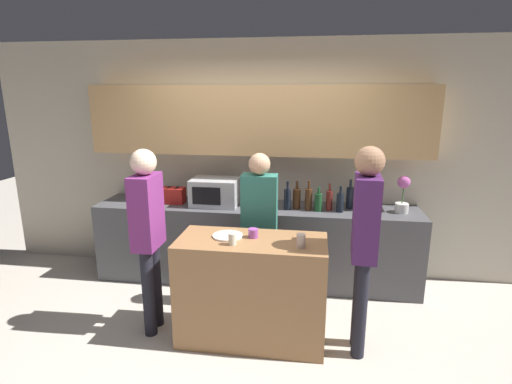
{
  "coord_description": "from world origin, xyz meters",
  "views": [
    {
      "loc": [
        0.64,
        -2.84,
        2.13
      ],
      "look_at": [
        0.14,
        0.51,
        1.27
      ],
      "focal_mm": 28.0,
      "sensor_mm": 36.0,
      "label": 1
    }
  ],
  "objects_px": {
    "cup_2": "(233,239)",
    "person_left": "(148,227)",
    "bottle_2": "(309,199)",
    "bottle_4": "(329,200)",
    "toaster": "(173,195)",
    "potted_plant": "(403,194)",
    "microwave": "(215,192)",
    "cup_1": "(253,233)",
    "person_right": "(365,234)",
    "bottle_1": "(297,198)",
    "person_center": "(259,219)",
    "bottle_6": "(350,197)",
    "bottle_5": "(340,202)",
    "bottle_0": "(287,199)",
    "bottle_3": "(318,202)",
    "cup_0": "(301,241)",
    "plate_on_island": "(228,236)"
  },
  "relations": [
    {
      "from": "bottle_0",
      "to": "bottle_4",
      "type": "xyz_separation_m",
      "value": [
        0.45,
        0.04,
        -0.01
      ]
    },
    {
      "from": "bottle_5",
      "to": "cup_2",
      "type": "bearing_deg",
      "value": -127.74
    },
    {
      "from": "cup_1",
      "to": "cup_2",
      "type": "bearing_deg",
      "value": -126.06
    },
    {
      "from": "cup_1",
      "to": "person_left",
      "type": "height_order",
      "value": "person_left"
    },
    {
      "from": "potted_plant",
      "to": "bottle_0",
      "type": "distance_m",
      "value": 1.21
    },
    {
      "from": "toaster",
      "to": "cup_0",
      "type": "distance_m",
      "value": 1.95
    },
    {
      "from": "bottle_1",
      "to": "cup_1",
      "type": "relative_size",
      "value": 3.62
    },
    {
      "from": "plate_on_island",
      "to": "cup_2",
      "type": "distance_m",
      "value": 0.2
    },
    {
      "from": "cup_1",
      "to": "person_right",
      "type": "bearing_deg",
      "value": -6.6
    },
    {
      "from": "bottle_5",
      "to": "toaster",
      "type": "bearing_deg",
      "value": 177.74
    },
    {
      "from": "bottle_3",
      "to": "cup_0",
      "type": "xyz_separation_m",
      "value": [
        -0.14,
        -1.17,
        -0.01
      ]
    },
    {
      "from": "bottle_2",
      "to": "bottle_4",
      "type": "relative_size",
      "value": 1.1
    },
    {
      "from": "plate_on_island",
      "to": "bottle_5",
      "type": "bearing_deg",
      "value": 45.27
    },
    {
      "from": "bottle_6",
      "to": "toaster",
      "type": "bearing_deg",
      "value": -177.95
    },
    {
      "from": "microwave",
      "to": "bottle_1",
      "type": "height_order",
      "value": "bottle_1"
    },
    {
      "from": "cup_2",
      "to": "person_left",
      "type": "height_order",
      "value": "person_left"
    },
    {
      "from": "bottle_4",
      "to": "cup_1",
      "type": "relative_size",
      "value": 3.47
    },
    {
      "from": "potted_plant",
      "to": "bottle_4",
      "type": "xyz_separation_m",
      "value": [
        -0.76,
        -0.03,
        -0.08
      ]
    },
    {
      "from": "cup_2",
      "to": "person_right",
      "type": "bearing_deg",
      "value": 4.61
    },
    {
      "from": "bottle_5",
      "to": "cup_1",
      "type": "bearing_deg",
      "value": -128.05
    },
    {
      "from": "microwave",
      "to": "person_center",
      "type": "height_order",
      "value": "person_center"
    },
    {
      "from": "bottle_4",
      "to": "potted_plant",
      "type": "bearing_deg",
      "value": 2.16
    },
    {
      "from": "bottle_5",
      "to": "bottle_6",
      "type": "relative_size",
      "value": 0.87
    },
    {
      "from": "potted_plant",
      "to": "person_center",
      "type": "bearing_deg",
      "value": -158.09
    },
    {
      "from": "toaster",
      "to": "potted_plant",
      "type": "xyz_separation_m",
      "value": [
        2.52,
        -0.0,
        0.11
      ]
    },
    {
      "from": "bottle_1",
      "to": "bottle_2",
      "type": "height_order",
      "value": "bottle_2"
    },
    {
      "from": "bottle_6",
      "to": "bottle_5",
      "type": "bearing_deg",
      "value": -127.47
    },
    {
      "from": "bottle_4",
      "to": "cup_1",
      "type": "height_order",
      "value": "bottle_4"
    },
    {
      "from": "potted_plant",
      "to": "cup_1",
      "type": "distance_m",
      "value": 1.78
    },
    {
      "from": "bottle_2",
      "to": "cup_2",
      "type": "xyz_separation_m",
      "value": [
        -0.58,
        -1.2,
        -0.04
      ]
    },
    {
      "from": "cup_2",
      "to": "person_right",
      "type": "height_order",
      "value": "person_right"
    },
    {
      "from": "bottle_3",
      "to": "bottle_4",
      "type": "xyz_separation_m",
      "value": [
        0.12,
        0.04,
        0.01
      ]
    },
    {
      "from": "potted_plant",
      "to": "plate_on_island",
      "type": "xyz_separation_m",
      "value": [
        -1.64,
        -1.08,
        -0.15
      ]
    },
    {
      "from": "bottle_1",
      "to": "cup_1",
      "type": "xyz_separation_m",
      "value": [
        -0.32,
        -1.05,
        -0.04
      ]
    },
    {
      "from": "bottle_3",
      "to": "bottle_6",
      "type": "relative_size",
      "value": 0.81
    },
    {
      "from": "plate_on_island",
      "to": "person_left",
      "type": "xyz_separation_m",
      "value": [
        -0.69,
        -0.05,
        0.06
      ]
    },
    {
      "from": "microwave",
      "to": "bottle_6",
      "type": "bearing_deg",
      "value": 2.79
    },
    {
      "from": "bottle_6",
      "to": "cup_1",
      "type": "relative_size",
      "value": 3.82
    },
    {
      "from": "potted_plant",
      "to": "cup_1",
      "type": "height_order",
      "value": "potted_plant"
    },
    {
      "from": "bottle_4",
      "to": "person_right",
      "type": "distance_m",
      "value": 1.17
    },
    {
      "from": "microwave",
      "to": "potted_plant",
      "type": "relative_size",
      "value": 1.32
    },
    {
      "from": "bottle_5",
      "to": "person_right",
      "type": "relative_size",
      "value": 0.16
    },
    {
      "from": "toaster",
      "to": "person_left",
      "type": "bearing_deg",
      "value": -80.89
    },
    {
      "from": "microwave",
      "to": "person_right",
      "type": "height_order",
      "value": "person_right"
    },
    {
      "from": "bottle_5",
      "to": "person_left",
      "type": "bearing_deg",
      "value": -148.04
    },
    {
      "from": "potted_plant",
      "to": "bottle_2",
      "type": "relative_size",
      "value": 1.21
    },
    {
      "from": "toaster",
      "to": "bottle_2",
      "type": "relative_size",
      "value": 0.8
    },
    {
      "from": "cup_1",
      "to": "person_right",
      "type": "xyz_separation_m",
      "value": [
        0.9,
        -0.1,
        0.08
      ]
    },
    {
      "from": "bottle_4",
      "to": "person_right",
      "type": "xyz_separation_m",
      "value": [
        0.24,
        -1.14,
        0.04
      ]
    },
    {
      "from": "cup_2",
      "to": "person_center",
      "type": "relative_size",
      "value": 0.06
    }
  ]
}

